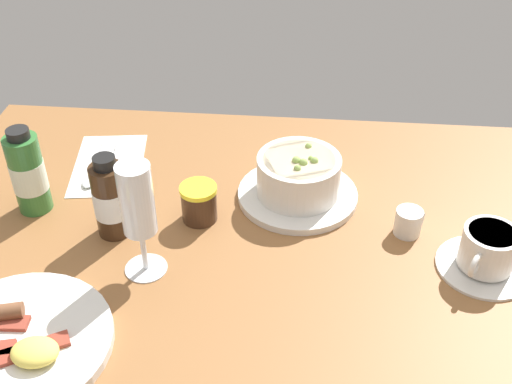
{
  "coord_description": "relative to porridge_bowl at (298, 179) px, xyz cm",
  "views": [
    {
      "loc": [
        -7.33,
        70.5,
        64.65
      ],
      "look_at": [
        -0.38,
        -5.28,
        8.09
      ],
      "focal_mm": 44.62,
      "sensor_mm": 36.0,
      "label": 1
    }
  ],
  "objects": [
    {
      "name": "creamer_jug",
      "position": [
        -17.49,
        7.62,
        -1.66
      ],
      "size": [
        5.13,
        4.2,
        4.92
      ],
      "color": "silver",
      "rests_on": "ground_plane"
    },
    {
      "name": "jam_jar",
      "position": [
        15.46,
        6.98,
        -0.75
      ],
      "size": [
        5.93,
        5.93,
        6.23
      ],
      "color": "#3E2719",
      "rests_on": "ground_plane"
    },
    {
      "name": "wine_glass",
      "position": [
        21.42,
        19.36,
        7.84
      ],
      "size": [
        6.22,
        6.22,
        18.22
      ],
      "color": "white",
      "rests_on": "ground_plane"
    },
    {
      "name": "sauce_bottle_brown",
      "position": [
        28.14,
        11.41,
        2.42
      ],
      "size": [
        5.31,
        5.31,
        13.94
      ],
      "color": "#382314",
      "rests_on": "ground_plane"
    },
    {
      "name": "porridge_bowl",
      "position": [
        0.0,
        0.0,
        0.0
      ],
      "size": [
        20.07,
        20.07,
        8.68
      ],
      "color": "silver",
      "rests_on": "ground_plane"
    },
    {
      "name": "sauce_bottle_green",
      "position": [
        42.8,
        6.62,
        2.97
      ],
      "size": [
        5.5,
        5.5,
        14.91
      ],
      "color": "#337233",
      "rests_on": "ground_plane"
    },
    {
      "name": "coffee_cup",
      "position": [
        -27.76,
        14.75,
        -0.78
      ],
      "size": [
        13.71,
        13.71,
        6.9
      ],
      "color": "silver",
      "rests_on": "ground_plane"
    },
    {
      "name": "breakfast_plate",
      "position": [
        34.45,
        35.21,
        -2.97
      ],
      "size": [
        24.57,
        24.57,
        3.7
      ],
      "color": "silver",
      "rests_on": "ground_plane"
    },
    {
      "name": "ground_plane",
      "position": [
        6.49,
        15.2,
        -5.4
      ],
      "size": [
        110.0,
        84.0,
        3.0
      ],
      "primitive_type": "cube",
      "color": "brown"
    },
    {
      "name": "cutlery_setting",
      "position": [
        34.48,
        -6.23,
        -3.65
      ],
      "size": [
        14.8,
        21.22,
        0.9
      ],
      "color": "silver",
      "rests_on": "ground_plane"
    }
  ]
}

